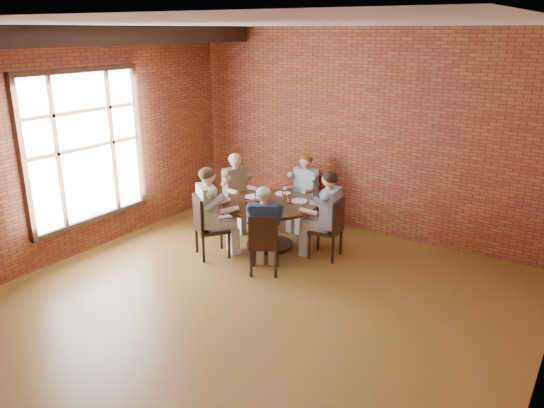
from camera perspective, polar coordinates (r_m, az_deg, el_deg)
The scene contains 28 objects.
floor at distance 6.70m, azimuth -3.34°, elevation -11.76°, with size 7.00×7.00×0.00m, color brown.
ceiling at distance 5.80m, azimuth -3.99°, elevation 18.73°, with size 7.00×7.00×0.00m, color white.
wall_back at distance 9.00m, azimuth 9.91°, elevation 7.46°, with size 7.00×7.00×0.00m, color brown.
wall_left at distance 8.34m, azimuth -21.92°, elevation 5.56°, with size 7.00×7.00×0.00m, color brown.
ceiling_beam at distance 7.53m, azimuth -19.69°, elevation 16.67°, with size 0.22×6.90×0.26m, color black.
window at distance 8.53m, azimuth -19.43°, elevation 5.75°, with size 0.10×2.16×2.36m.
dining_table at distance 8.44m, azimuth -0.27°, elevation -1.24°, with size 1.50×1.50×0.75m.
chair_a at distance 8.07m, azimuth 6.40°, elevation -2.40°, with size 0.49×0.49×0.95m.
diner_a at distance 8.04m, azimuth 5.84°, elevation -1.21°, with size 0.54×0.67×1.36m, color #365A8D, non-canonical shape.
chair_b at distance 9.34m, azimuth 3.72°, elevation 0.51°, with size 0.43×0.43×0.93m.
diner_b at distance 9.23m, azimuth 3.47°, elevation 1.28°, with size 0.52×0.63×1.31m, color #8AA1B0, non-canonical shape.
chair_c at distance 9.32m, azimuth -4.05°, elevation 0.50°, with size 0.56×0.56×0.94m.
diner_c at distance 9.20m, azimuth -3.79°, elevation 1.30°, with size 0.53×0.65×1.33m, color brown, non-canonical shape.
chair_d at distance 8.13m, azimuth -7.13°, elevation -2.18°, with size 0.64×0.64×0.98m.
diner_d at distance 8.10m, azimuth -6.53°, elevation -0.91°, with size 0.57×0.71×1.41m, color #C8AE9D, non-canonical shape.
chair_e at distance 7.48m, azimuth -0.89°, elevation -4.11°, with size 0.55×0.55×0.92m.
diner_e at distance 7.50m, azimuth -0.84°, elevation -2.83°, with size 0.50×0.62×1.29m, color #172A42, non-canonical shape.
plate_a at distance 8.43m, azimuth 2.93°, elevation 0.35°, with size 0.26×0.26×0.01m, color white.
plate_b at distance 8.79m, azimuth 1.20°, elevation 1.13°, with size 0.26×0.26×0.01m, color white.
plate_c at distance 8.64m, azimuth -2.05°, elevation 0.81°, with size 0.26×0.26×0.01m, color white.
plate_d at distance 7.88m, azimuth -0.67°, elevation -0.91°, with size 0.26×0.26×0.01m, color white.
glass_a at distance 8.30m, azimuth 1.89°, elevation 0.53°, with size 0.07×0.07×0.14m, color white.
glass_b at distance 8.50m, azimuth 1.31°, elevation 0.96°, with size 0.07×0.07×0.14m, color white.
glass_c at distance 8.63m, azimuth -0.37°, elevation 1.23°, with size 0.07×0.07×0.14m, color white.
glass_d at distance 8.48m, azimuth -1.12°, elevation 0.92°, with size 0.07×0.07×0.14m, color white.
glass_e at distance 8.38m, azimuth -1.66°, elevation 0.71°, with size 0.07×0.07×0.14m, color white.
glass_f at distance 8.09m, azimuth -2.68°, elevation 0.04°, with size 0.07×0.07×0.14m, color white.
smartphone at distance 7.93m, azimuth 0.68°, elevation -0.81°, with size 0.07×0.13×0.01m, color black.
Camera 1 is at (3.49, -4.63, 3.35)m, focal length 35.00 mm.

